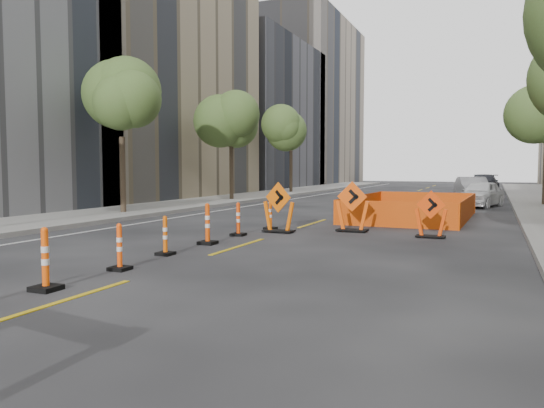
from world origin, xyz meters
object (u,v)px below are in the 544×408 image
at_px(channelizer_5, 208,224).
at_px(parked_car_near, 481,194).
at_px(channelizer_3, 119,247).
at_px(chevron_sign_center, 352,207).
at_px(chevron_sign_right, 431,214).
at_px(channelizer_4, 165,235).
at_px(parked_car_far, 483,184).
at_px(chevron_sign_left, 279,207).
at_px(channelizer_2, 45,259).
at_px(channelizer_6, 238,219).
at_px(parked_car_mid, 472,189).
at_px(channelizer_7, 270,215).

distance_m(channelizer_5, parked_car_near, 18.04).
relative_size(channelizer_3, chevron_sign_center, 0.59).
bearing_deg(chevron_sign_right, channelizer_4, -123.33).
xyz_separation_m(channelizer_5, parked_car_near, (6.34, 16.89, 0.13)).
height_order(parked_car_near, parked_car_far, parked_car_far).
bearing_deg(chevron_sign_left, parked_car_far, 93.01).
bearing_deg(chevron_sign_center, channelizer_3, -107.40).
height_order(chevron_sign_center, parked_car_far, chevron_sign_center).
bearing_deg(channelizer_2, channelizer_6, 91.40).
bearing_deg(channelizer_2, parked_car_mid, 78.43).
distance_m(channelizer_6, parked_car_mid, 20.68).
bearing_deg(channelizer_3, channelizer_7, 89.53).
relative_size(channelizer_3, parked_car_near, 0.24).
distance_m(channelizer_4, chevron_sign_right, 7.68).
distance_m(channelizer_3, parked_car_near, 21.55).
xyz_separation_m(channelizer_3, chevron_sign_center, (2.69, 7.93, 0.33)).
distance_m(chevron_sign_left, chevron_sign_center, 2.33).
bearing_deg(parked_car_far, chevron_sign_center, -94.23).
height_order(channelizer_7, parked_car_near, parked_car_near).
xyz_separation_m(channelizer_4, channelizer_5, (0.05, 1.88, 0.09)).
bearing_deg(parked_car_near, channelizer_6, -97.86).
height_order(chevron_sign_left, chevron_sign_center, chevron_sign_center).
relative_size(parked_car_mid, parked_car_far, 0.85).
relative_size(channelizer_2, channelizer_4, 1.15).
xyz_separation_m(parked_car_mid, parked_car_far, (0.46, 9.15, 0.02)).
height_order(chevron_sign_left, chevron_sign_right, chevron_sign_left).
height_order(channelizer_5, channelizer_6, channelizer_5).
xyz_separation_m(channelizer_5, parked_car_far, (6.22, 30.88, 0.20)).
xyz_separation_m(channelizer_6, chevron_sign_left, (0.80, 1.22, 0.29)).
xyz_separation_m(channelizer_7, parked_car_far, (6.00, 27.12, 0.27)).
bearing_deg(channelizer_4, chevron_sign_center, 64.43).
height_order(channelizer_3, channelizer_7, channelizer_7).
height_order(channelizer_4, chevron_sign_center, chevron_sign_center).
bearing_deg(parked_car_mid, channelizer_6, -118.29).
height_order(channelizer_3, channelizer_6, channelizer_6).
bearing_deg(parked_car_mid, channelizer_4, -115.86).
height_order(channelizer_7, parked_car_far, parked_car_far).
bearing_deg(channelizer_6, chevron_sign_left, 56.51).
bearing_deg(channelizer_2, chevron_sign_right, 61.00).
height_order(parked_car_near, parked_car_mid, parked_car_mid).
relative_size(parked_car_near, parked_car_far, 0.77).
xyz_separation_m(channelizer_5, chevron_sign_left, (0.77, 3.09, 0.24)).
xyz_separation_m(chevron_sign_left, parked_car_mid, (4.98, 18.64, -0.06)).
relative_size(channelizer_6, chevron_sign_left, 0.63).
xyz_separation_m(chevron_sign_right, parked_car_near, (1.05, 13.25, -0.01)).
height_order(channelizer_7, chevron_sign_center, chevron_sign_center).
bearing_deg(channelizer_6, chevron_sign_right, 18.29).
relative_size(channelizer_4, channelizer_5, 0.84).
bearing_deg(channelizer_3, chevron_sign_center, 71.25).
bearing_deg(channelizer_4, chevron_sign_left, 80.56).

